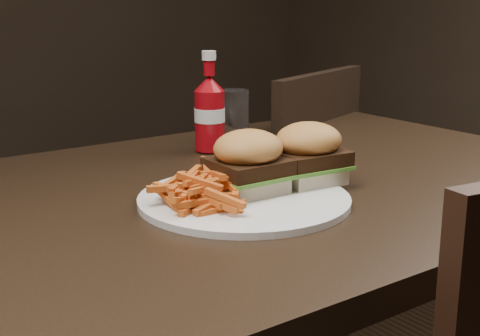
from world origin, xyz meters
TOP-DOWN VIEW (x-y plane):
  - dining_table at (0.00, 0.00)m, footprint 1.20×0.80m
  - chair_far at (0.37, 0.50)m, footprint 0.52×0.52m
  - plate at (-0.09, -0.08)m, footprint 0.31×0.31m
  - sandwich_half_a at (-0.07, -0.07)m, footprint 0.10×0.09m
  - sandwich_half_b at (0.04, -0.08)m, footprint 0.10×0.10m
  - fries_pile at (-0.16, -0.08)m, footprint 0.15×0.15m
  - ketchup_bottle at (0.05, 0.22)m, footprint 0.07×0.07m
  - tumbler at (0.13, 0.26)m, footprint 0.08×0.08m

SIDE VIEW (x-z plane):
  - chair_far at x=0.37m, z-range 0.41..0.45m
  - dining_table at x=0.00m, z-range 0.71..0.75m
  - plate at x=-0.09m, z-range 0.75..0.76m
  - sandwich_half_a at x=-0.07m, z-range 0.76..0.78m
  - sandwich_half_b at x=0.04m, z-range 0.76..0.78m
  - fries_pile at x=-0.16m, z-range 0.76..0.80m
  - tumbler at x=0.13m, z-range 0.75..0.86m
  - ketchup_bottle at x=0.05m, z-range 0.75..0.87m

